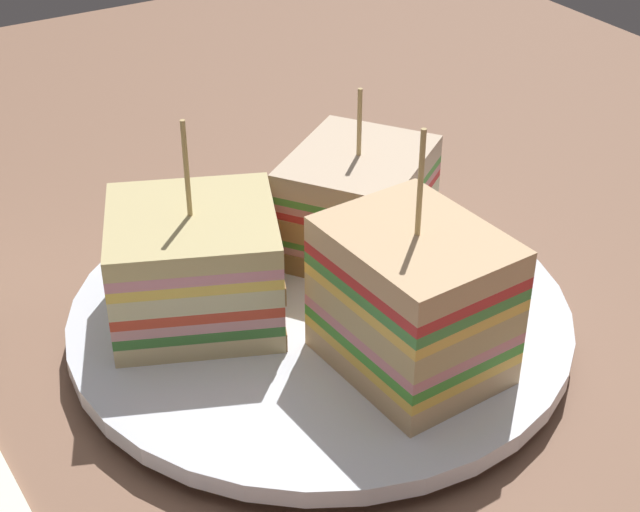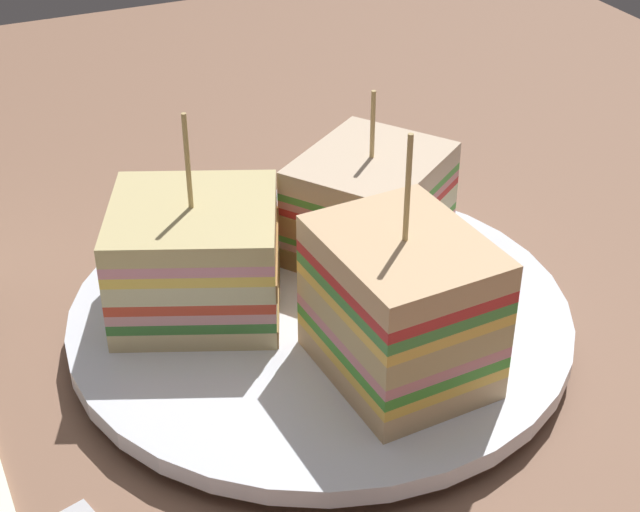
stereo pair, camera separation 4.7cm
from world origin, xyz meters
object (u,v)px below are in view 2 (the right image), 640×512
at_px(plate, 320,317).
at_px(sandwich_wedge_2, 197,258).
at_px(sandwich_wedge_1, 370,205).
at_px(sandwich_wedge_0, 401,307).

distance_m(plate, sandwich_wedge_2, 0.07).
height_order(sandwich_wedge_1, sandwich_wedge_2, sandwich_wedge_2).
bearing_deg(sandwich_wedge_1, sandwich_wedge_0, 35.47).
distance_m(sandwich_wedge_1, sandwich_wedge_2, 0.10).
bearing_deg(sandwich_wedge_1, plate, 4.28).
relative_size(plate, sandwich_wedge_1, 2.43).
xyz_separation_m(plate, sandwich_wedge_2, (0.03, 0.05, 0.03)).
bearing_deg(plate, sandwich_wedge_0, -168.07).
height_order(sandwich_wedge_0, sandwich_wedge_1, sandwich_wedge_0).
bearing_deg(sandwich_wedge_2, plate, -2.52).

